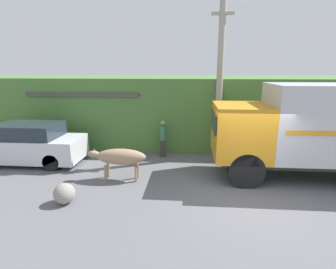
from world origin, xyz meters
The scene contains 9 objects.
ground_plane centered at (0.00, 0.00, 0.00)m, with size 60.00×60.00×0.00m, color slate.
hillside_embankment centered at (0.00, 7.23, 1.70)m, with size 32.00×6.49×3.39m.
building_backdrop centered at (-6.85, 5.24, 1.39)m, with size 5.27×2.70×2.76m.
cargo_truck centered at (2.19, 1.52, 1.85)m, with size 6.22×2.27×3.33m.
brown_cow centered at (-4.34, 0.86, 0.83)m, with size 2.06×0.56×1.13m.
parked_suv centered at (-8.55, 2.22, 0.81)m, with size 4.45×1.77×1.67m.
pedestrian_on_hill centered at (-3.08, 3.45, 0.91)m, with size 0.36×0.36×1.64m.
utility_pole centered at (-0.70, 3.76, 3.48)m, with size 0.90×0.27×6.77m.
roadside_rock centered at (-5.53, -0.95, 0.31)m, with size 0.61×0.61×0.61m.
Camera 1 is at (-1.96, -7.63, 3.84)m, focal length 28.00 mm.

